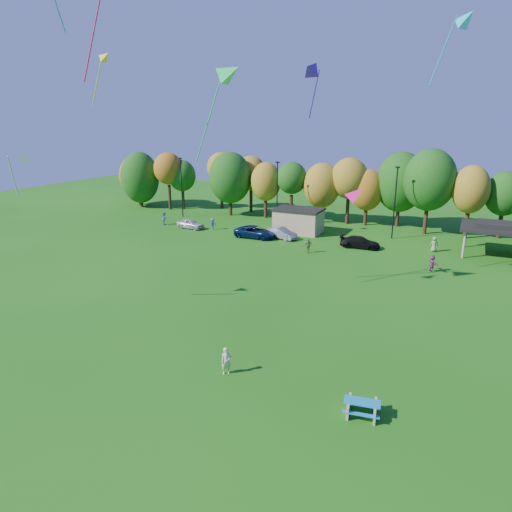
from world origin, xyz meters
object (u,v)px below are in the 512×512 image
at_px(picnic_table, 362,407).
at_px(car_a, 190,224).
at_px(car_b, 281,233).
at_px(car_c, 255,232).
at_px(kite_flyer, 226,361).
at_px(car_d, 360,242).

xyz_separation_m(picnic_table, car_a, (-31.31, 31.66, 0.22)).
distance_m(car_b, car_c, 3.32).
height_order(kite_flyer, car_d, kite_flyer).
bearing_deg(car_d, car_c, 90.84).
distance_m(kite_flyer, car_d, 31.33).
bearing_deg(car_a, kite_flyer, -138.36).
bearing_deg(kite_flyer, picnic_table, -44.22).
height_order(picnic_table, car_b, car_b).
relative_size(kite_flyer, car_d, 0.36).
distance_m(car_a, car_b, 13.59).
height_order(picnic_table, car_c, car_c).
relative_size(car_b, car_c, 0.79).
height_order(kite_flyer, car_a, kite_flyer).
relative_size(picnic_table, kite_flyer, 1.21).
relative_size(car_b, car_d, 0.92).
bearing_deg(picnic_table, car_c, 115.36).
height_order(car_a, car_c, car_c).
relative_size(picnic_table, car_d, 0.43).
bearing_deg(car_c, kite_flyer, -158.83).
relative_size(kite_flyer, car_b, 0.39).
distance_m(kite_flyer, car_c, 32.90).
relative_size(car_a, car_d, 0.86).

